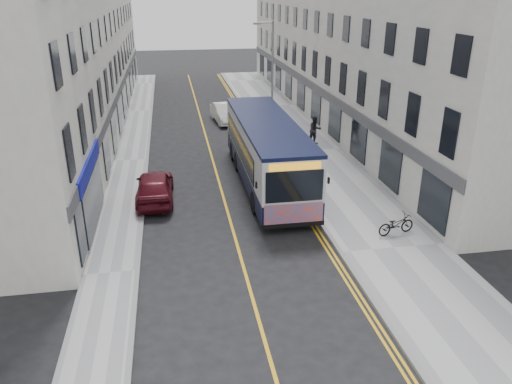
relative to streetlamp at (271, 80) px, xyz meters
name	(u,v)px	position (x,y,z in m)	size (l,w,h in m)	color
ground	(238,248)	(-4.17, -14.00, -4.38)	(140.00, 140.00, 0.00)	black
pavement_east	(308,151)	(2.08, -2.00, -4.32)	(4.50, 64.00, 0.12)	#969799
pavement_west	(131,161)	(-9.17, -2.00, -4.32)	(2.00, 64.00, 0.12)	#969799
kerb_east	(274,153)	(-0.17, -2.00, -4.32)	(0.18, 64.00, 0.13)	slate
kerb_west	(147,160)	(-8.17, -2.00, -4.32)	(0.18, 64.00, 0.13)	slate
road_centre_line	(212,157)	(-4.17, -2.00, -4.38)	(0.12, 64.00, 0.01)	gold
road_dbl_yellow_inner	(267,154)	(-0.62, -2.00, -4.38)	(0.10, 64.00, 0.01)	gold
road_dbl_yellow_outer	(270,154)	(-0.42, -2.00, -4.38)	(0.10, 64.00, 0.01)	gold
terrace_east	(345,34)	(7.33, 7.00, 2.12)	(6.00, 46.00, 13.00)	silver
terrace_west	(72,39)	(-13.17, 7.00, 2.12)	(6.00, 46.00, 13.00)	white
streetlamp	(271,80)	(0.00, 0.00, 0.00)	(1.32, 0.18, 8.00)	gray
city_bus	(267,150)	(-1.64, -7.10, -2.45)	(2.83, 12.14, 3.53)	black
bicycle	(396,224)	(2.65, -14.09, -3.81)	(0.60, 1.73, 0.91)	black
pedestrian_near	(296,141)	(1.12, -2.49, -3.46)	(0.58, 0.38, 1.60)	olive
pedestrian_far	(315,130)	(2.88, -0.74, -3.30)	(0.93, 0.73, 1.92)	black
car_white	(224,113)	(-2.37, 6.62, -3.66)	(1.54, 4.40, 1.45)	white
car_maroon	(155,186)	(-7.57, -8.37, -3.61)	(1.82, 4.52, 1.54)	#4C0C16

